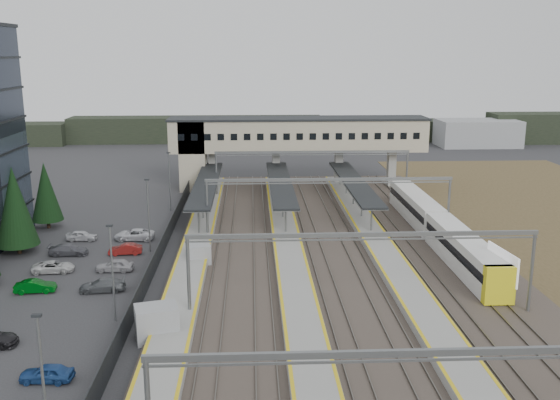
{
  "coord_description": "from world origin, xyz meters",
  "views": [
    {
      "loc": [
        3.15,
        -55.32,
        21.22
      ],
      "look_at": [
        6.47,
        16.76,
        4.0
      ],
      "focal_mm": 40.0,
      "sensor_mm": 36.0,
      "label": 1
    }
  ],
  "objects_px": {
    "footbridge": "(280,138)",
    "train": "(437,227)",
    "relay_cabin_near": "(157,323)",
    "relay_cabin_far": "(199,255)",
    "billboard": "(502,266)"
  },
  "relations": [
    {
      "from": "relay_cabin_near",
      "to": "relay_cabin_far",
      "type": "distance_m",
      "value": 16.87
    },
    {
      "from": "footbridge",
      "to": "billboard",
      "type": "xyz_separation_m",
      "value": [
        17.32,
        -46.45,
        -5.02
      ]
    },
    {
      "from": "relay_cabin_near",
      "to": "footbridge",
      "type": "height_order",
      "value": "footbridge"
    },
    {
      "from": "train",
      "to": "footbridge",
      "type": "bearing_deg",
      "value": 118.02
    },
    {
      "from": "relay_cabin_near",
      "to": "footbridge",
      "type": "xyz_separation_m",
      "value": [
        11.83,
        53.41,
        6.62
      ]
    },
    {
      "from": "billboard",
      "to": "relay_cabin_far",
      "type": "bearing_deg",
      "value": 160.27
    },
    {
      "from": "relay_cabin_near",
      "to": "relay_cabin_far",
      "type": "height_order",
      "value": "relay_cabin_near"
    },
    {
      "from": "footbridge",
      "to": "relay_cabin_far",
      "type": "bearing_deg",
      "value": -105.32
    },
    {
      "from": "relay_cabin_far",
      "to": "billboard",
      "type": "bearing_deg",
      "value": -19.73
    },
    {
      "from": "relay_cabin_near",
      "to": "relay_cabin_far",
      "type": "relative_size",
      "value": 1.37
    },
    {
      "from": "footbridge",
      "to": "billboard",
      "type": "relative_size",
      "value": 7.62
    },
    {
      "from": "relay_cabin_far",
      "to": "train",
      "type": "xyz_separation_m",
      "value": [
        26.33,
        6.01,
        0.84
      ]
    },
    {
      "from": "footbridge",
      "to": "billboard",
      "type": "bearing_deg",
      "value": -69.55
    },
    {
      "from": "relay_cabin_near",
      "to": "footbridge",
      "type": "bearing_deg",
      "value": 77.51
    },
    {
      "from": "footbridge",
      "to": "train",
      "type": "xyz_separation_m",
      "value": [
        16.3,
        -30.62,
        -6.02
      ]
    }
  ]
}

